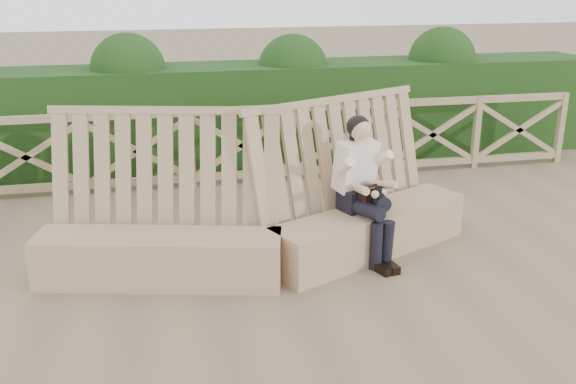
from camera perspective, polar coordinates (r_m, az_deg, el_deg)
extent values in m
plane|color=brown|center=(6.00, 1.04, -9.37)|extent=(60.00, 60.00, 0.00)
cube|color=#917653|center=(6.32, -11.37, -5.77)|extent=(2.39, 1.05, 0.49)
cube|color=#917653|center=(6.35, -11.19, -0.03)|extent=(2.38, 1.00, 1.60)
cube|color=#917653|center=(6.87, 7.28, -3.48)|extent=(2.34, 1.42, 0.49)
cube|color=#917653|center=(6.85, 5.92, 1.65)|extent=(2.32, 1.38, 1.60)
cube|color=black|center=(6.74, 6.21, -0.61)|extent=(0.44, 0.38, 0.23)
cube|color=beige|center=(6.67, 6.04, 2.36)|extent=(0.49, 0.42, 0.54)
sphere|color=tan|center=(6.53, 6.44, 5.55)|extent=(0.28, 0.28, 0.22)
sphere|color=black|center=(6.56, 6.24, 5.79)|extent=(0.31, 0.31, 0.24)
cylinder|color=black|center=(6.54, 6.76, -1.46)|extent=(0.31, 0.50, 0.16)
cylinder|color=black|center=(6.63, 7.77, -0.55)|extent=(0.31, 0.50, 0.17)
cylinder|color=black|center=(6.50, 7.84, -4.84)|extent=(0.16, 0.16, 0.49)
cylinder|color=black|center=(6.56, 8.79, -4.66)|extent=(0.16, 0.16, 0.49)
cube|color=black|center=(6.52, 8.30, -6.75)|extent=(0.17, 0.27, 0.08)
cube|color=black|center=(6.57, 9.10, -6.59)|extent=(0.17, 0.27, 0.08)
cube|color=black|center=(6.59, 7.39, -0.18)|extent=(0.30, 0.23, 0.17)
cube|color=black|center=(6.44, 8.22, -0.10)|extent=(0.10, 0.11, 0.12)
cube|color=olive|center=(8.90, -4.18, 7.28)|extent=(10.10, 0.07, 0.10)
cube|color=olive|center=(9.14, -4.04, 1.56)|extent=(10.10, 0.07, 0.10)
cube|color=black|center=(10.13, -5.14, 6.95)|extent=(12.00, 1.20, 1.50)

